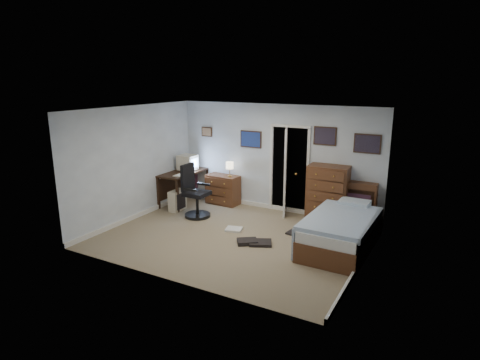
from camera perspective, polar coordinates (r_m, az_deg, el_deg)
name	(u,v)px	position (r m, az deg, el deg)	size (l,w,h in m)	color
floor	(234,237)	(8.04, -0.89, -8.17)	(5.00, 4.00, 0.02)	gray
computer_desk	(181,178)	(10.13, -8.43, 0.23)	(0.67, 1.42, 0.81)	black
crt_monitor	(188,163)	(10.09, -7.45, 2.48)	(0.43, 0.40, 0.39)	beige
keyboard	(181,175)	(9.65, -8.40, 0.75)	(0.16, 0.43, 0.03)	beige
pc_tower	(177,200)	(9.64, -8.89, -2.88)	(0.23, 0.46, 0.49)	beige
office_chair	(195,197)	(9.11, -6.47, -2.37)	(0.59, 0.59, 1.20)	black
media_stack	(195,181)	(10.70, -6.43, -0.10)	(0.17, 0.17, 0.84)	maroon
low_dresser	(223,190)	(10.00, -2.44, -1.36)	(0.82, 0.41, 0.73)	#572F1B
table_lamp	(230,166)	(9.75, -1.48, 2.02)	(0.19, 0.19, 0.36)	gold
doorway	(294,168)	(9.57, 7.66, 1.73)	(0.96, 1.12, 2.05)	black
tall_dresser	(328,194)	(8.87, 12.36, -1.97)	(0.85, 0.50, 1.26)	#572F1B
headboard_bookcase	(351,202)	(8.90, 15.48, -2.98)	(1.06, 0.30, 0.94)	#572F1B
bed	(341,230)	(7.70, 14.20, -6.97)	(1.18, 2.14, 0.70)	#572F1B
wall_posters	(299,139)	(9.08, 8.45, 5.81)	(4.38, 0.04, 0.60)	#331E11
floor_clutter	(257,238)	(7.91, 2.47, -8.27)	(1.61, 1.27, 0.07)	black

